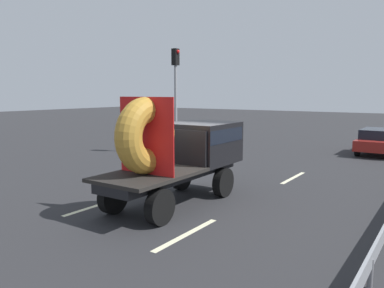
% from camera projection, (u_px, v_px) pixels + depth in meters
% --- Properties ---
extents(ground_plane, '(120.00, 120.00, 0.00)m').
position_uv_depth(ground_plane, '(179.00, 199.00, 12.38)').
color(ground_plane, '#28282B').
extents(flatbed_truck, '(2.02, 5.35, 3.29)m').
position_uv_depth(flatbed_truck, '(183.00, 148.00, 12.02)').
color(flatbed_truck, black).
rests_on(flatbed_truck, ground_plane).
extents(distant_sedan, '(1.84, 4.30, 1.40)m').
position_uv_depth(distant_sedan, '(378.00, 141.00, 21.34)').
color(distant_sedan, black).
rests_on(distant_sedan, ground_plane).
extents(traffic_light, '(0.42, 0.36, 5.80)m').
position_uv_depth(traffic_light, '(176.00, 86.00, 21.30)').
color(traffic_light, gray).
rests_on(traffic_light, ground_plane).
extents(lane_dash_left_near, '(0.16, 2.08, 0.01)m').
position_uv_depth(lane_dash_left_near, '(92.00, 207.00, 11.47)').
color(lane_dash_left_near, beige).
rests_on(lane_dash_left_near, ground_plane).
extents(lane_dash_left_far, '(0.16, 2.84, 0.01)m').
position_uv_depth(lane_dash_left_far, '(220.00, 167.00, 17.73)').
color(lane_dash_left_far, beige).
rests_on(lane_dash_left_far, ground_plane).
extents(lane_dash_right_near, '(0.16, 2.55, 0.01)m').
position_uv_depth(lane_dash_right_near, '(187.00, 234.00, 9.27)').
color(lane_dash_right_near, beige).
rests_on(lane_dash_right_near, ground_plane).
extents(lane_dash_right_far, '(0.16, 2.49, 0.01)m').
position_uv_depth(lane_dash_right_far, '(293.00, 178.00, 15.42)').
color(lane_dash_right_far, beige).
rests_on(lane_dash_right_far, ground_plane).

